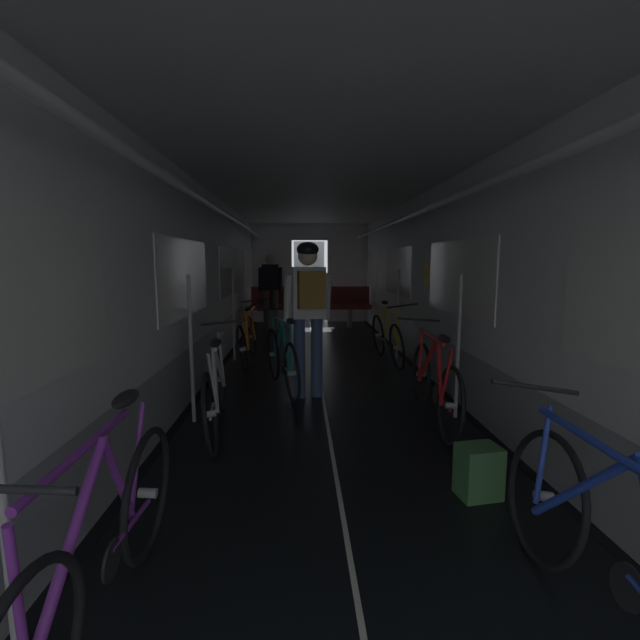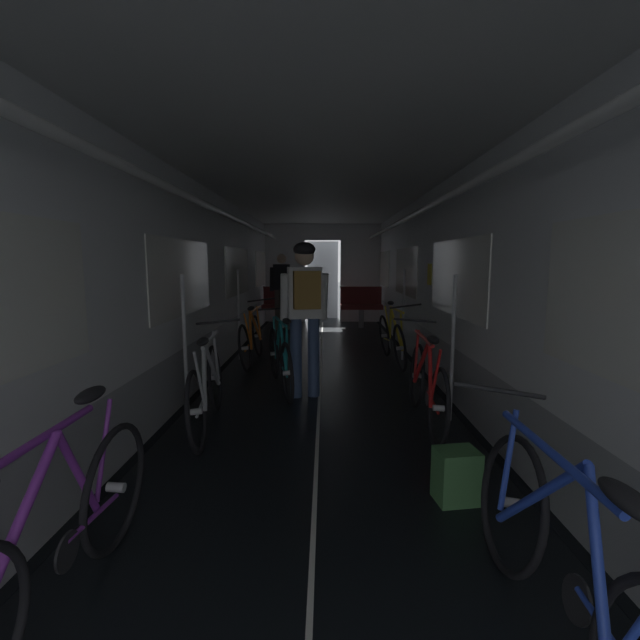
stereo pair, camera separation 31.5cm
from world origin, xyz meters
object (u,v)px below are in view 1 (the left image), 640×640
bench_seat_far_right (349,303)px  bicycle_silver (216,389)px  bicycle_teal_in_aisle (282,359)px  backpack_on_floor (479,471)px  bicycle_blue (616,556)px  person_cyclist_aisle (308,303)px  bicycle_red (434,383)px  person_standing_near_bench (270,286)px  bicycle_orange (247,339)px  bicycle_purple (103,548)px  bench_seat_far_left (272,303)px  bicycle_yellow (387,337)px

bench_seat_far_right → bicycle_silver: bench_seat_far_right is taller
bicycle_teal_in_aisle → backpack_on_floor: bearing=-60.4°
bicycle_blue → backpack_on_floor: (-0.08, 1.10, -0.21)m
person_cyclist_aisle → bench_seat_far_right: bearing=78.7°
bicycle_blue → bicycle_red: bearing=89.3°
bicycle_blue → bicycle_silver: 3.04m
bicycle_teal_in_aisle → person_standing_near_bench: size_ratio=0.98×
bench_seat_far_right → bicycle_blue: (0.08, -8.51, -0.19)m
bicycle_silver → person_standing_near_bench: size_ratio=1.00×
bicycle_orange → person_cyclist_aisle: person_cyclist_aisle is taller
bicycle_orange → person_standing_near_bench: 3.32m
bicycle_blue → bicycle_purple: (-2.02, 0.13, 0.00)m
bicycle_teal_in_aisle → backpack_on_floor: bicycle_teal_in_aisle is taller
bicycle_blue → person_standing_near_bench: person_standing_near_bench is taller
bench_seat_far_left → person_standing_near_bench: size_ratio=0.58×
bicycle_purple → person_standing_near_bench: person_standing_near_bench is taller
bicycle_purple → bicycle_silver: 2.17m
person_standing_near_bench → bicycle_silver: bearing=-91.1°
bicycle_red → person_standing_near_bench: 6.06m
bicycle_silver → bicycle_orange: bearing=90.5°
bicycle_purple → backpack_on_floor: 2.18m
bicycle_red → backpack_on_floor: (-0.11, -1.31, -0.21)m
person_standing_near_bench → bicycle_orange: bearing=-92.3°
bicycle_orange → person_standing_near_bench: bearing=87.7°
bicycle_blue → bicycle_purple: 2.02m
bicycle_red → backpack_on_floor: size_ratio=4.98×
bench_seat_far_right → backpack_on_floor: (0.00, -7.41, -0.40)m
bench_seat_far_left → bicycle_yellow: same height
bicycle_blue → bicycle_silver: bicycle_blue is taller
bicycle_orange → person_standing_near_bench: size_ratio=1.00×
bench_seat_far_right → backpack_on_floor: bench_seat_far_right is taller
bench_seat_far_right → bicycle_yellow: same height
person_cyclist_aisle → bicycle_teal_in_aisle: (-0.31, 0.27, -0.69)m
bicycle_red → bicycle_teal_in_aisle: size_ratio=1.02×
bicycle_orange → person_standing_near_bench: person_standing_near_bench is taller
bench_seat_far_left → bicycle_blue: 8.72m
bicycle_red → bicycle_yellow: size_ratio=1.00×
bench_seat_far_right → bicycle_red: size_ratio=0.58×
bicycle_yellow → backpack_on_floor: 3.81m
bicycle_teal_in_aisle → person_cyclist_aisle: bearing=-41.1°
bench_seat_far_right → backpack_on_floor: 7.42m
bicycle_teal_in_aisle → backpack_on_floor: (1.37, -2.40, -0.21)m
bicycle_teal_in_aisle → backpack_on_floor: size_ratio=4.86×
bicycle_blue → bicycle_red: size_ratio=1.00×
bench_seat_far_left → bicycle_yellow: size_ratio=0.58×
bicycle_blue → bicycle_teal_in_aisle: (-1.44, 3.51, 0.00)m
bicycle_blue → person_cyclist_aisle: (-1.14, 3.24, 0.69)m
bench_seat_far_left → person_cyclist_aisle: size_ratio=0.57×
bicycle_orange → bicycle_silver: bicycle_orange is taller
bicycle_purple → bicycle_teal_in_aisle: bearing=80.3°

